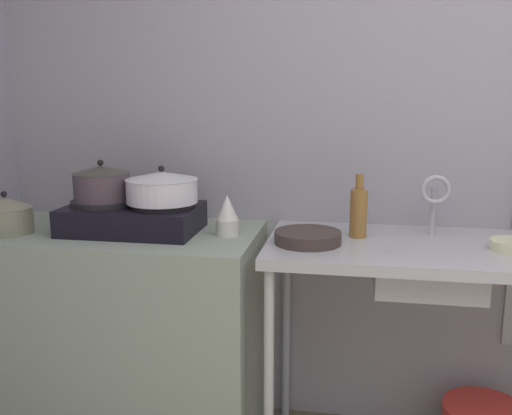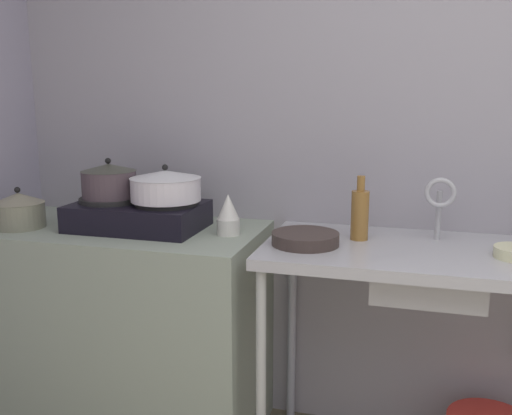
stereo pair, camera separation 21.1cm
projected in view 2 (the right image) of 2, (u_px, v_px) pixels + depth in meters
The scene contains 12 objects.
wall_back at pixel (512, 116), 2.13m from camera, with size 4.95×0.10×2.68m, color gray.
counter_concrete at pixel (126, 329), 2.38m from camera, with size 1.14×0.59×0.89m, color gray.
counter_sink at pixel (461, 272), 1.95m from camera, with size 1.38×0.59×0.89m.
stove at pixel (138, 214), 2.26m from camera, with size 0.52×0.33×0.12m.
pot_on_left_burner at pixel (109, 181), 2.27m from camera, with size 0.22×0.22×0.16m.
pot_on_right_burner at pixel (166, 185), 2.20m from camera, with size 0.28×0.28×0.14m.
pot_beside_stove at pixel (19, 210), 2.28m from camera, with size 0.21×0.21×0.17m.
percolator at pixel (228, 215), 2.16m from camera, with size 0.09×0.09×0.16m.
sink_basin at pixel (427, 273), 1.95m from camera, with size 0.37×0.31×0.16m, color #A4A5AB.
faucet at pixel (440, 199), 2.04m from camera, with size 0.11×0.07×0.24m.
frying_pan at pixel (305, 239), 2.02m from camera, with size 0.24×0.24×0.04m, color #372C28.
bottle_by_sink at pixel (360, 214), 2.08m from camera, with size 0.07×0.07×0.24m.
Camera 2 is at (-0.35, -0.54, 1.42)m, focal length 39.48 mm.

